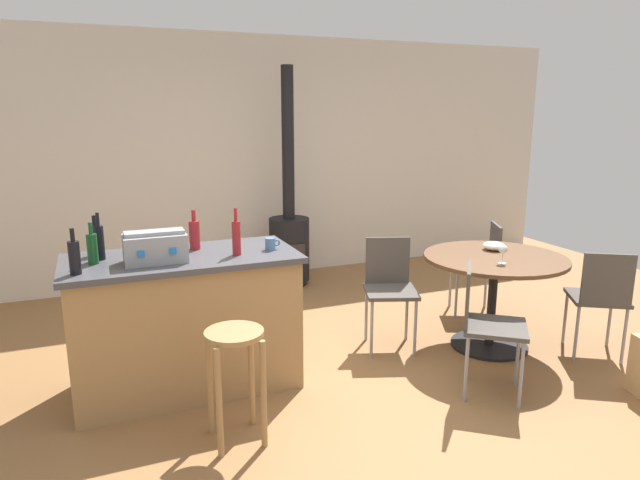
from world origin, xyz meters
TOP-DOWN VIEW (x-y plane):
  - ground_plane at (0.00, 0.00)m, footprint 8.80×8.80m
  - back_wall at (0.00, 2.98)m, footprint 8.00×0.10m
  - kitchen_island at (-1.17, 0.47)m, footprint 1.52×0.73m
  - wooden_stool at (-1.01, -0.30)m, footprint 0.33×0.33m
  - dining_table at (1.22, 0.22)m, footprint 1.11×1.11m
  - folding_chair_near at (0.47, 0.56)m, footprint 0.51×0.51m
  - folding_chair_far at (0.67, -0.37)m, footprint 0.56×0.56m
  - folding_chair_left at (1.84, -0.26)m, footprint 0.55×0.55m
  - folding_chair_right at (1.63, 0.89)m, footprint 0.54×0.54m
  - wood_stove at (0.26, 2.43)m, footprint 0.44×0.45m
  - toolbox at (-1.34, 0.37)m, footprint 0.38×0.23m
  - bottle_0 at (-1.81, 0.26)m, footprint 0.07×0.07m
  - bottle_1 at (-1.05, 0.62)m, footprint 0.07×0.07m
  - bottle_2 at (-0.82, 0.35)m, footprint 0.06×0.06m
  - bottle_3 at (-1.67, 0.57)m, footprint 0.06×0.06m
  - bottle_4 at (-1.71, 0.47)m, footprint 0.06×0.06m
  - bottle_5 at (-1.69, 0.70)m, footprint 0.07×0.07m
  - cup_0 at (-1.44, 0.63)m, footprint 0.11×0.08m
  - cup_1 at (-0.57, 0.40)m, footprint 0.11×0.07m
  - wine_glass at (1.12, 0.03)m, footprint 0.07×0.07m
  - serving_bowl at (1.34, 0.39)m, footprint 0.18×0.18m

SIDE VIEW (x-z plane):
  - ground_plane at x=0.00m, z-range 0.00..0.00m
  - kitchen_island at x=-1.17m, z-range 0.00..0.94m
  - wooden_stool at x=-1.01m, z-range 0.15..0.83m
  - folding_chair_left at x=1.84m, z-range 0.08..0.94m
  - folding_chair_right at x=1.63m, z-range 0.08..0.94m
  - folding_chair_far at x=0.67m, z-range 0.08..0.96m
  - folding_chair_near at x=0.47m, z-range 0.09..0.97m
  - wood_stove at x=0.26m, z-range -0.60..1.74m
  - dining_table at x=1.22m, z-range 0.21..0.97m
  - serving_bowl at x=1.34m, z-range 0.76..0.83m
  - wine_glass at x=1.12m, z-range 0.80..0.94m
  - cup_1 at x=-0.57m, z-range 0.94..1.02m
  - cup_0 at x=-1.44m, z-range 0.94..1.04m
  - toolbox at x=-1.34m, z-range 0.94..1.14m
  - bottle_4 at x=-1.71m, z-range 0.91..1.17m
  - bottle_5 at x=-1.69m, z-range 0.91..1.18m
  - bottle_0 at x=-1.81m, z-range 0.91..1.18m
  - bottle_1 at x=-1.05m, z-range 0.91..1.18m
  - bottle_3 at x=-1.67m, z-range 0.91..1.21m
  - bottle_2 at x=-0.82m, z-range 0.90..1.22m
  - back_wall at x=0.00m, z-range 0.00..2.70m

